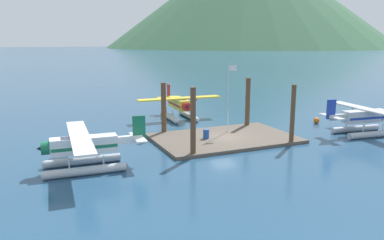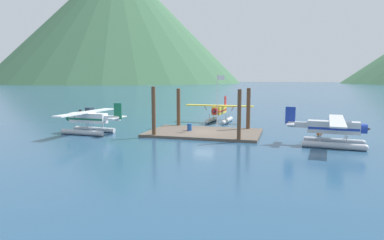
% 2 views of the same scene
% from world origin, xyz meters
% --- Properties ---
extents(ground_plane, '(1200.00, 1200.00, 0.00)m').
position_xyz_m(ground_plane, '(0.00, 0.00, 0.00)').
color(ground_plane, navy).
extents(dock_platform, '(13.50, 8.74, 0.30)m').
position_xyz_m(dock_platform, '(0.00, 0.00, 0.15)').
color(dock_platform, brown).
rests_on(dock_platform, ground).
extents(piling_near_left, '(0.46, 0.46, 5.83)m').
position_xyz_m(piling_near_left, '(-5.02, -3.84, 2.91)').
color(piling_near_left, brown).
rests_on(piling_near_left, ground).
extents(piling_near_right, '(0.42, 0.42, 5.62)m').
position_xyz_m(piling_near_right, '(4.81, -4.12, 2.81)').
color(piling_near_right, brown).
rests_on(piling_near_right, ground).
extents(piling_far_left, '(0.51, 0.51, 5.37)m').
position_xyz_m(piling_far_left, '(-4.69, 4.34, 2.68)').
color(piling_far_left, brown).
rests_on(piling_far_left, ground).
extents(piling_far_right, '(0.51, 0.51, 5.52)m').
position_xyz_m(piling_far_right, '(4.91, 3.77, 2.76)').
color(piling_far_right, brown).
rests_on(piling_far_right, ground).
extents(flagpole, '(0.95, 0.10, 6.98)m').
position_xyz_m(flagpole, '(1.38, 1.63, 4.57)').
color(flagpole, silver).
rests_on(flagpole, dock_platform).
extents(fuel_drum, '(0.62, 0.62, 0.88)m').
position_xyz_m(fuel_drum, '(-1.90, 0.14, 0.74)').
color(fuel_drum, '#1E4C99').
rests_on(fuel_drum, dock_platform).
extents(mooring_buoy, '(0.71, 0.71, 0.71)m').
position_xyz_m(mooring_buoy, '(13.44, 2.28, 0.35)').
color(mooring_buoy, orange).
rests_on(mooring_buoy, ground).
extents(seaplane_white_port_aft, '(7.98, 10.46, 3.84)m').
position_xyz_m(seaplane_white_port_aft, '(-13.76, -3.58, 1.58)').
color(seaplane_white_port_aft, '#B7BABF').
rests_on(seaplane_white_port_aft, ground).
extents(seaplane_silver_stbd_aft, '(7.95, 10.49, 3.84)m').
position_xyz_m(seaplane_silver_stbd_aft, '(14.17, -3.91, 1.58)').
color(seaplane_silver_stbd_aft, '#B7BABF').
rests_on(seaplane_silver_stbd_aft, ground).
extents(seaplane_yellow_bow_centre, '(10.45, 7.98, 3.84)m').
position_xyz_m(seaplane_yellow_bow_centre, '(-0.32, 11.17, 1.58)').
color(seaplane_yellow_bow_centre, '#B7BABF').
rests_on(seaplane_yellow_bow_centre, ground).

